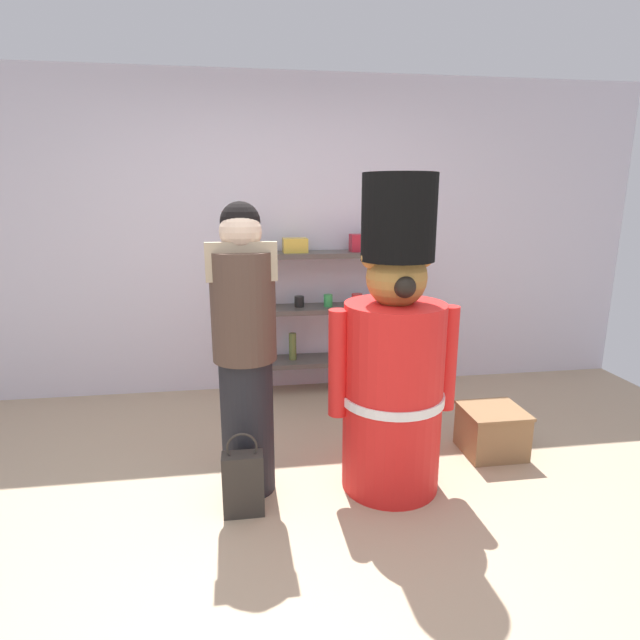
# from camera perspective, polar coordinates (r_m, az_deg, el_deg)

# --- Properties ---
(ground_plane) EXTENTS (6.40, 6.40, 0.00)m
(ground_plane) POSITION_cam_1_polar(r_m,az_deg,el_deg) (2.71, -2.00, -23.79)
(ground_plane) COLOR tan
(back_wall) EXTENTS (6.40, 0.12, 2.60)m
(back_wall) POSITION_cam_1_polar(r_m,az_deg,el_deg) (4.36, -5.44, 9.10)
(back_wall) COLOR silver
(back_wall) RESTS_ON ground_plane
(merchandise_shelf) EXTENTS (1.26, 0.35, 1.52)m
(merchandise_shelf) POSITION_cam_1_polar(r_m,az_deg,el_deg) (4.26, 0.88, 2.02)
(merchandise_shelf) COLOR #4C4742
(merchandise_shelf) RESTS_ON ground_plane
(teddy_bear_guard) EXTENTS (0.73, 0.58, 1.77)m
(teddy_bear_guard) POSITION_cam_1_polar(r_m,az_deg,el_deg) (2.86, 8.24, -4.75)
(teddy_bear_guard) COLOR red
(teddy_bear_guard) RESTS_ON ground_plane
(person_shopper) EXTENTS (0.36, 0.35, 1.63)m
(person_shopper) POSITION_cam_1_polar(r_m,az_deg,el_deg) (2.79, -8.42, -3.19)
(person_shopper) COLOR black
(person_shopper) RESTS_ON ground_plane
(shopping_bag) EXTENTS (0.22, 0.11, 0.47)m
(shopping_bag) POSITION_cam_1_polar(r_m,az_deg,el_deg) (2.84, -8.59, -17.59)
(shopping_bag) COLOR #332D28
(shopping_bag) RESTS_ON ground_plane
(display_crate) EXTENTS (0.39, 0.36, 0.31)m
(display_crate) POSITION_cam_1_polar(r_m,az_deg,el_deg) (3.59, 18.69, -11.67)
(display_crate) COLOR olive
(display_crate) RESTS_ON ground_plane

